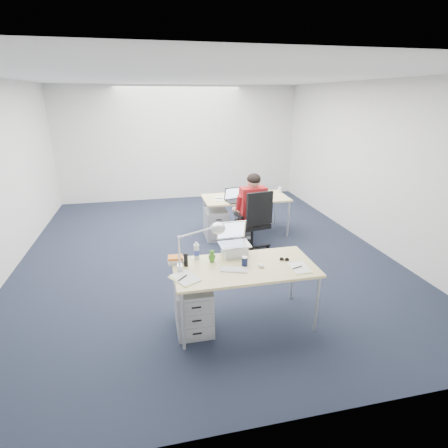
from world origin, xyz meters
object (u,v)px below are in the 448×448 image
Objects in this scene: wireless_keyboard at (234,270)px; desk_lamp at (194,246)px; desk_near at (245,270)px; bear_figurine at (212,256)px; far_cup at (280,190)px; drawer_pedestal_near at (194,308)px; water_bottle at (197,251)px; cordless_phone at (186,260)px; silver_laptop at (234,240)px; book_stack at (176,260)px; sunglasses at (284,260)px; seated_person at (250,211)px; headphones at (240,253)px; office_chair at (253,234)px; dark_laptop at (236,195)px; desk_far at (245,199)px; can_koozie at (245,261)px; drawer_pedestal_far at (216,224)px; computer_mouse at (261,265)px.

desk_lamp is at bearing -176.94° from wireless_keyboard.
wireless_keyboard is (-0.14, -0.07, 0.05)m from desk_near.
far_cup is at bearing 37.85° from bear_figurine.
drawer_pedestal_near is 2.62× the size of water_bottle.
drawer_pedestal_near is at bearing -55.42° from cordless_phone.
silver_laptop is 1.82× the size of water_bottle.
book_stack reaches higher than drawer_pedestal_near.
water_bottle reaches higher than drawer_pedestal_near.
sunglasses reaches higher than wireless_keyboard.
seated_person is 1.93m from silver_laptop.
office_chair is at bearing 80.61° from headphones.
office_chair is 0.84m from dark_laptop.
sunglasses is at bearing -22.63° from desk_lamp.
desk_far is 0.95m from office_chair.
cordless_phone is at bearing 107.19° from drawer_pedestal_near.
water_bottle is at bearing -164.23° from headphones.
water_bottle is (-0.54, -0.02, 0.09)m from headphones.
seated_person is 8.61× the size of cordless_phone.
drawer_pedestal_near is 0.79m from can_koozie.
dark_laptop reaches higher than drawer_pedestal_far.
office_chair is 0.82× the size of seated_person.
sunglasses is (-0.18, -2.04, 0.07)m from seated_person.
headphones is 1.09× the size of book_stack.
far_cup is at bearing 73.16° from headphones.
dark_laptop is at bearing 94.67° from wireless_keyboard.
dark_laptop is 3.19× the size of far_cup.
drawer_pedestal_far is 2.43m from silver_laptop.
water_bottle is 1.34× the size of cordless_phone.
bear_figurine is (-0.20, 0.26, 0.07)m from wireless_keyboard.
desk_far is at bearing 74.01° from can_koozie.
headphones reaches higher than desk_near.
wireless_keyboard is 0.55m from cordless_phone.
cordless_phone is at bearing 177.31° from wireless_keyboard.
headphones is 0.54m from water_bottle.
headphones is at bearing 106.42° from computer_mouse.
headphones is at bearing 28.56° from drawer_pedestal_near.
seated_person is at bearing -135.84° from far_cup.
seated_person is 6.43× the size of water_bottle.
dark_laptop is at bearing -20.35° from drawer_pedestal_far.
drawer_pedestal_far is 1.89× the size of wireless_keyboard.
water_bottle is (-0.46, -0.01, -0.09)m from silver_laptop.
cordless_phone is (0.10, -0.11, 0.04)m from book_stack.
drawer_pedestal_far is 2.66m from sunglasses.
desk_far is 14.88× the size of can_koozie.
drawer_pedestal_near is at bearing 173.26° from computer_mouse.
book_stack is (-0.75, 0.25, 0.09)m from desk_near.
bear_figurine is (-0.34, 0.19, 0.12)m from desk_near.
can_koozie reaches higher than drawer_pedestal_near.
seated_person is (-0.01, 0.19, 0.36)m from office_chair.
silver_laptop reaches higher than computer_mouse.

